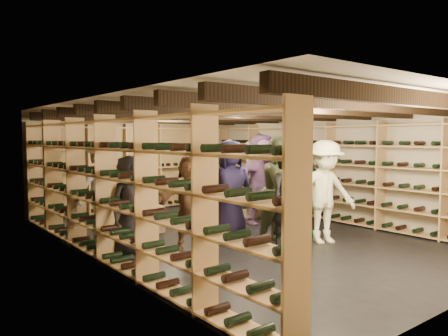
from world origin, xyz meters
TOP-DOWN VIEW (x-y plane):
  - ground at (0.00, 0.00)m, footprint 8.00×8.00m
  - walls at (0.00, 0.00)m, footprint 5.52×8.02m
  - ceiling at (0.00, 0.00)m, footprint 5.50×8.00m
  - ceiling_joists at (0.00, 0.00)m, footprint 5.40×7.12m
  - wine_rack_left at (-2.57, 0.00)m, footprint 0.32×7.50m
  - wine_rack_right at (2.57, 0.00)m, footprint 0.32×7.50m
  - wine_rack_back at (0.00, 3.83)m, footprint 4.70×0.30m
  - crate_stack_left at (-1.17, 1.30)m, footprint 0.52×0.36m
  - crate_stack_right at (-0.63, 2.32)m, footprint 0.51×0.34m
  - crate_loose at (1.56, 1.30)m, footprint 0.51×0.34m
  - person_0 at (-2.18, 0.00)m, footprint 0.86×0.67m
  - person_1 at (-0.10, -1.30)m, footprint 0.64×0.48m
  - person_2 at (0.21, -0.84)m, footprint 1.02×0.86m
  - person_3 at (0.83, -1.29)m, footprint 1.30×1.01m
  - person_4 at (0.93, -0.75)m, footprint 1.02×0.62m
  - person_5 at (-1.20, -0.20)m, footprint 1.50×0.98m
  - person_6 at (-0.31, -0.10)m, footprint 1.01×0.83m
  - person_7 at (1.38, 1.16)m, footprint 0.73×0.59m
  - person_8 at (2.18, 1.20)m, footprint 0.88×0.78m
  - person_9 at (-2.07, 1.30)m, footprint 1.27×0.88m
  - person_10 at (-0.18, 0.68)m, footprint 1.15×0.78m
  - person_11 at (1.15, 0.66)m, footprint 1.81×0.69m
  - person_12 at (2.18, 0.65)m, footprint 0.95×0.77m

SIDE VIEW (x-z plane):
  - ground at x=0.00m, z-range 0.00..0.00m
  - crate_loose at x=1.56m, z-range 0.00..0.17m
  - crate_stack_left at x=-1.17m, z-range 0.00..0.51m
  - crate_stack_right at x=-0.63m, z-range 0.00..0.51m
  - person_8 at x=2.18m, z-range 0.00..1.52m
  - person_5 at x=-1.20m, z-range 0.00..1.55m
  - person_0 at x=-2.18m, z-range 0.00..1.55m
  - person_1 at x=-0.10m, z-range 0.00..1.59m
  - person_4 at x=0.93m, z-range 0.00..1.62m
  - person_12 at x=2.18m, z-range 0.00..1.68m
  - person_7 at x=1.38m, z-range 0.00..1.74m
  - person_3 at x=0.83m, z-range 0.00..1.77m
  - person_6 at x=-0.31m, z-range 0.00..1.78m
  - person_9 at x=-2.07m, z-range 0.00..1.80m
  - person_10 at x=-0.18m, z-range 0.00..1.81m
  - person_2 at x=0.21m, z-range 0.00..1.83m
  - person_11 at x=1.15m, z-range 0.00..1.91m
  - wine_rack_back at x=0.00m, z-range 0.00..2.15m
  - wine_rack_left at x=-2.57m, z-range 0.00..2.15m
  - wine_rack_right at x=2.57m, z-range 0.00..2.15m
  - walls at x=0.00m, z-range 0.00..2.40m
  - ceiling_joists at x=0.00m, z-range 2.17..2.35m
  - ceiling at x=0.00m, z-range 2.40..2.40m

